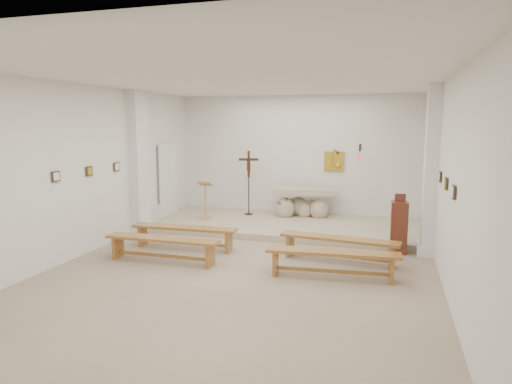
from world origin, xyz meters
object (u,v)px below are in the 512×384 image
(bench_left_front, at_px, (185,232))
(bench_right_second, at_px, (332,258))
(bench_right_front, at_px, (339,243))
(lectern, at_px, (205,200))
(bench_left_second, at_px, (162,244))
(donation_pedestal, at_px, (399,227))
(crucifix_stand, at_px, (249,178))
(altar, at_px, (302,204))

(bench_left_front, xyz_separation_m, bench_right_second, (3.32, -1.01, 0.00))
(bench_right_front, bearing_deg, bench_right_second, -82.66)
(bench_left_front, height_order, bench_right_second, same)
(bench_right_front, bearing_deg, lectern, 155.32)
(lectern, bearing_deg, bench_left_second, -82.83)
(bench_right_front, distance_m, bench_left_second, 3.47)
(donation_pedestal, bearing_deg, bench_left_front, -170.08)
(crucifix_stand, bearing_deg, donation_pedestal, -45.03)
(bench_right_front, bearing_deg, donation_pedestal, 48.47)
(bench_left_second, bearing_deg, crucifix_stand, 84.66)
(bench_right_second, bearing_deg, crucifix_stand, 119.42)
(lectern, height_order, bench_left_front, lectern)
(bench_right_front, height_order, bench_right_second, same)
(crucifix_stand, relative_size, donation_pedestal, 1.42)
(crucifix_stand, bearing_deg, bench_right_second, -71.49)
(donation_pedestal, xyz_separation_m, bench_right_second, (-1.14, -2.00, -0.19))
(bench_right_second, bearing_deg, bench_right_front, 85.51)
(altar, distance_m, lectern, 2.68)
(bench_right_front, height_order, bench_left_second, same)
(crucifix_stand, bearing_deg, bench_right_front, -64.10)
(altar, xyz_separation_m, bench_right_front, (1.39, -3.48, -0.11))
(altar, relative_size, bench_right_front, 0.73)
(bench_left_second, bearing_deg, bench_right_second, 0.52)
(crucifix_stand, bearing_deg, altar, -7.49)
(crucifix_stand, xyz_separation_m, donation_pedestal, (4.02, -2.28, -0.63))
(altar, height_order, donation_pedestal, donation_pedestal)
(altar, bearing_deg, bench_left_front, -127.35)
(crucifix_stand, distance_m, bench_left_second, 4.38)
(lectern, bearing_deg, crucifix_stand, 41.28)
(altar, xyz_separation_m, bench_right_second, (1.39, -4.49, -0.11))
(crucifix_stand, xyz_separation_m, bench_right_front, (2.88, -3.28, -0.82))
(bench_left_second, bearing_deg, donation_pedestal, 24.68)
(crucifix_stand, relative_size, bench_right_front, 0.76)
(altar, height_order, bench_right_second, altar)
(lectern, relative_size, bench_right_front, 0.45)
(bench_left_front, height_order, bench_right_front, same)
(altar, distance_m, donation_pedestal, 3.55)
(altar, bearing_deg, bench_left_second, -121.62)
(altar, height_order, bench_left_front, altar)
(lectern, relative_size, bench_right_second, 0.45)
(bench_left_front, bearing_deg, crucifix_stand, 80.84)
(lectern, relative_size, donation_pedestal, 0.84)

